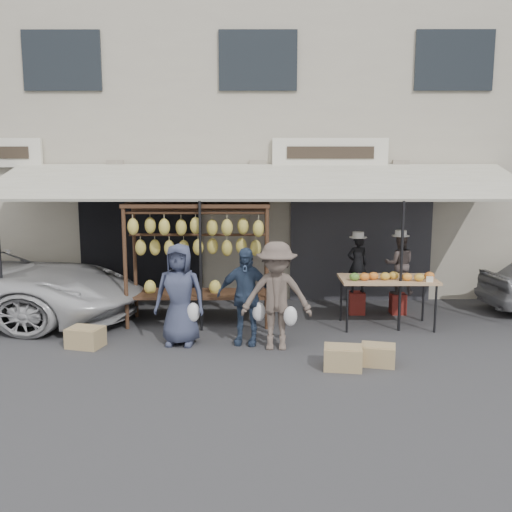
{
  "coord_description": "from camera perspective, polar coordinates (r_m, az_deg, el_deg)",
  "views": [
    {
      "loc": [
        -0.01,
        -8.62,
        2.95
      ],
      "look_at": [
        -0.03,
        1.4,
        1.3
      ],
      "focal_mm": 40.0,
      "sensor_mm": 36.0,
      "label": 1
    }
  ],
  "objects": [
    {
      "name": "ground_plane",
      "position": [
        9.11,
        0.19,
        -9.54
      ],
      "size": [
        90.0,
        90.0,
        0.0
      ],
      "primitive_type": "plane",
      "color": "#2D2D30"
    },
    {
      "name": "customer_left",
      "position": [
        9.34,
        -7.65,
        -3.84
      ],
      "size": [
        0.86,
        0.61,
        1.67
      ],
      "primitive_type": "imported",
      "rotation": [
        0.0,
        0.0,
        -0.1
      ],
      "color": "#363C55",
      "rests_on": "ground_plane"
    },
    {
      "name": "crate_near_b",
      "position": [
        8.7,
        12.1,
        -9.65
      ],
      "size": [
        0.56,
        0.48,
        0.29
      ],
      "primitive_type": "cube",
      "rotation": [
        0.0,
        0.0,
        -0.23
      ],
      "color": "tan",
      "rests_on": "ground_plane"
    },
    {
      "name": "produce_table",
      "position": [
        10.46,
        13.09,
        -2.33
      ],
      "size": [
        1.7,
        0.9,
        1.04
      ],
      "color": "tan",
      "rests_on": "ground_plane"
    },
    {
      "name": "customer_mid",
      "position": [
        9.29,
        -1.08,
        -4.02
      ],
      "size": [
        0.99,
        0.56,
        1.6
      ],
      "primitive_type": "imported",
      "rotation": [
        0.0,
        0.0,
        -0.18
      ],
      "color": "navy",
      "rests_on": "ground_plane"
    },
    {
      "name": "banana_rack",
      "position": [
        10.36,
        -5.85,
        1.63
      ],
      "size": [
        2.6,
        0.9,
        2.24
      ],
      "color": "black",
      "rests_on": "ground_plane"
    },
    {
      "name": "vendor_left",
      "position": [
        11.26,
        10.1,
        -0.81
      ],
      "size": [
        0.45,
        0.33,
        1.12
      ],
      "primitive_type": "imported",
      "rotation": [
        0.0,
        0.0,
        3.31
      ],
      "color": "black",
      "rests_on": "stool_left"
    },
    {
      "name": "crate_near_a",
      "position": [
        8.45,
        8.68,
        -10.02
      ],
      "size": [
        0.59,
        0.48,
        0.32
      ],
      "primitive_type": "cube",
      "rotation": [
        0.0,
        0.0,
        -0.14
      ],
      "color": "tan",
      "rests_on": "ground_plane"
    },
    {
      "name": "vendor_right",
      "position": [
        11.44,
        14.15,
        -0.79
      ],
      "size": [
        0.62,
        0.51,
        1.18
      ],
      "primitive_type": "imported",
      "rotation": [
        0.0,
        0.0,
        3.02
      ],
      "color": "#463C3A",
      "rests_on": "stool_right"
    },
    {
      "name": "shophouse",
      "position": [
        15.13,
        0.18,
        11.99
      ],
      "size": [
        24.0,
        6.15,
        7.3
      ],
      "color": "#A59B89",
      "rests_on": "ground_plane"
    },
    {
      "name": "awning",
      "position": [
        10.91,
        0.24,
        7.37
      ],
      "size": [
        10.0,
        2.35,
        2.92
      ],
      "color": "beige",
      "rests_on": "ground_plane"
    },
    {
      "name": "crate_far",
      "position": [
        9.68,
        -16.68,
        -7.79
      ],
      "size": [
        0.62,
        0.53,
        0.32
      ],
      "primitive_type": "cube",
      "rotation": [
        0.0,
        0.0,
        -0.26
      ],
      "color": "tan",
      "rests_on": "ground_plane"
    },
    {
      "name": "stool_right",
      "position": [
        11.6,
        13.99,
        -4.64
      ],
      "size": [
        0.34,
        0.34,
        0.4
      ],
      "primitive_type": "cube",
      "rotation": [
        0.0,
        0.0,
        -0.2
      ],
      "color": "maroon",
      "rests_on": "ground_plane"
    },
    {
      "name": "stool_left",
      "position": [
        11.42,
        9.99,
        -4.64
      ],
      "size": [
        0.39,
        0.39,
        0.43
      ],
      "primitive_type": "cube",
      "rotation": [
        0.0,
        0.0,
        0.31
      ],
      "color": "maroon",
      "rests_on": "ground_plane"
    },
    {
      "name": "customer_right",
      "position": [
        9.03,
        2.07,
        -4.01
      ],
      "size": [
        1.15,
        0.7,
        1.73
      ],
      "primitive_type": "imported",
      "rotation": [
        0.0,
        0.0,
        -0.06
      ],
      "color": "brown",
      "rests_on": "ground_plane"
    }
  ]
}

